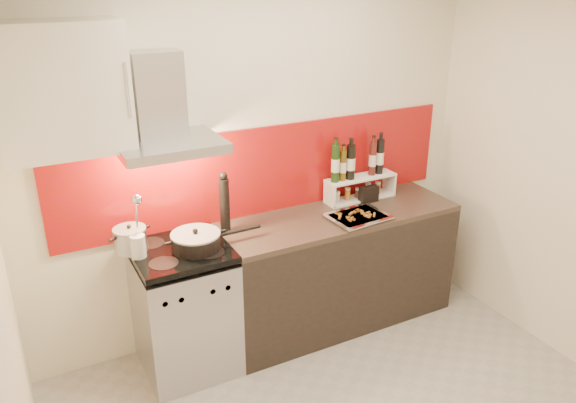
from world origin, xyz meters
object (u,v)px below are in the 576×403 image
saute_pan (197,241)px  baking_tray (358,217)px  stock_pot (130,239)px  pepper_mill (225,204)px  counter (337,268)px  range_stove (185,310)px

saute_pan → baking_tray: saute_pan is taller
saute_pan → baking_tray: 1.18m
stock_pot → pepper_mill: size_ratio=0.47×
counter → pepper_mill: bearing=173.9°
baking_tray → pepper_mill: bearing=166.4°
stock_pot → pepper_mill: bearing=-1.9°
saute_pan → pepper_mill: size_ratio=1.40×
stock_pot → baking_tray: size_ratio=0.47×
counter → pepper_mill: 1.08m
range_stove → pepper_mill: pepper_mill is taller
pepper_mill → counter: bearing=-6.1°
saute_pan → pepper_mill: 0.33m
stock_pot → baking_tray: (1.55, -0.24, -0.07)m
stock_pot → pepper_mill: 0.64m
counter → saute_pan: bearing=-176.8°
pepper_mill → range_stove: bearing=-164.8°
range_stove → baking_tray: bearing=-5.7°
pepper_mill → baking_tray: 0.97m
baking_tray → stock_pot: bearing=171.1°
counter → stock_pot: bearing=175.7°
pepper_mill → baking_tray: (0.92, -0.22, -0.19)m
range_stove → saute_pan: 0.54m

